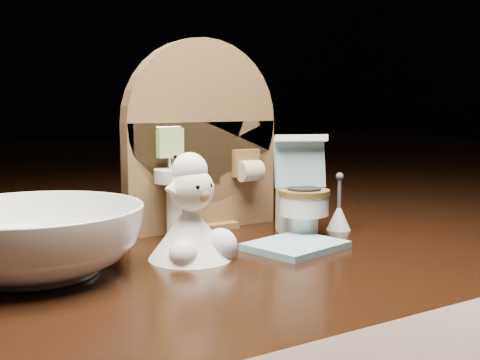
# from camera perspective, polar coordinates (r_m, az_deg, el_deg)

# --- Properties ---
(backdrop_panel) EXTENTS (0.13, 0.05, 0.15)m
(backdrop_panel) POSITION_cam_1_polar(r_m,az_deg,el_deg) (0.48, -3.71, 3.16)
(backdrop_panel) COLOR brown
(backdrop_panel) RESTS_ON ground
(toy_toilet) EXTENTS (0.05, 0.05, 0.08)m
(toy_toilet) POSITION_cam_1_polar(r_m,az_deg,el_deg) (0.46, 5.80, -1.74)
(toy_toilet) COLOR white
(toy_toilet) RESTS_ON ground
(bath_mat) EXTENTS (0.07, 0.06, 0.00)m
(bath_mat) POSITION_cam_1_polar(r_m,az_deg,el_deg) (0.42, 5.30, -6.22)
(bath_mat) COLOR #78A8B9
(bath_mat) RESTS_ON ground
(toilet_brush) EXTENTS (0.02, 0.02, 0.05)m
(toilet_brush) POSITION_cam_1_polar(r_m,az_deg,el_deg) (0.49, 9.35, -3.28)
(toilet_brush) COLOR white
(toilet_brush) RESTS_ON ground
(plush_lamb) EXTENTS (0.06, 0.06, 0.07)m
(plush_lamb) POSITION_cam_1_polar(r_m,az_deg,el_deg) (0.39, -4.55, -3.96)
(plush_lamb) COLOR white
(plush_lamb) RESTS_ON ground
(ceramic_bowl) EXTENTS (0.16, 0.16, 0.04)m
(ceramic_bowl) POSITION_cam_1_polar(r_m,az_deg,el_deg) (0.38, -18.88, -5.43)
(ceramic_bowl) COLOR white
(ceramic_bowl) RESTS_ON ground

